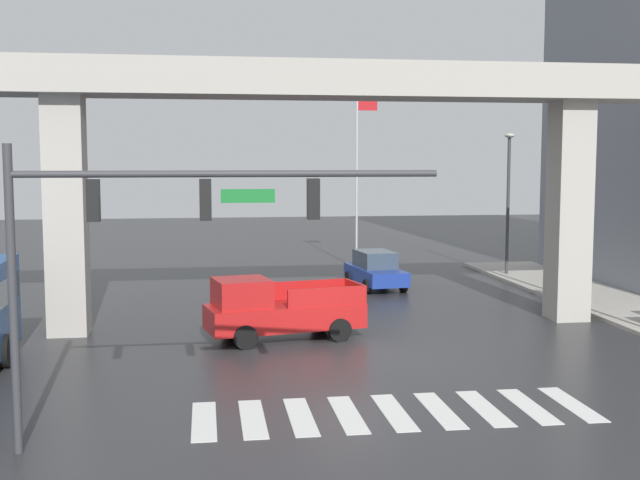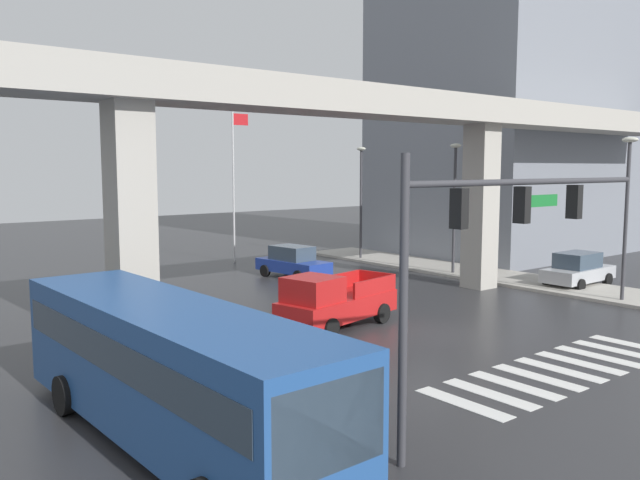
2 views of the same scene
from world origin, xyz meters
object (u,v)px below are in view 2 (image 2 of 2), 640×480
Objects in this scene: street_lamp_near_corner at (627,199)px; flagpole at (235,175)px; traffic_signal_mast at (490,231)px; city_bus at (168,363)px; street_lamp_far_north at (361,189)px; sedan_silver at (578,270)px; pickup_truck at (333,302)px; street_lamp_mid_block at (455,193)px; sedan_blue at (293,262)px.

flagpole reaches higher than street_lamp_near_corner.
street_lamp_near_corner is (16.27, 5.07, -0.01)m from traffic_signal_mast.
traffic_signal_mast is at bearing -34.95° from city_bus.
street_lamp_near_corner is at bearing -90.00° from street_lamp_far_north.
street_lamp_far_north is 0.77× the size of flagpole.
traffic_signal_mast is at bearing -155.42° from sedan_silver.
city_bus is 28.72m from street_lamp_far_north.
street_lamp_far_north is at bearing 53.82° from traffic_signal_mast.
flagpole reaches higher than pickup_truck.
street_lamp_mid_block is (0.00, 9.53, 0.00)m from street_lamp_near_corner.
street_lamp_mid_block is at bearing 21.77° from pickup_truck.
street_lamp_far_north is at bearing 39.64° from city_bus.
city_bus is 21.31m from sedan_blue.
sedan_silver is 7.51m from street_lamp_mid_block.
flagpole is at bearing 70.37° from traffic_signal_mast.
flagpole is (15.11, 22.27, 3.75)m from city_bus.
traffic_signal_mast is (-8.87, -19.50, 3.71)m from sedan_blue.
street_lamp_near_corner reaches higher than sedan_silver.
flagpole reaches higher than traffic_signal_mast.
street_lamp_near_corner is 17.18m from street_lamp_far_north.
street_lamp_near_corner is 22.32m from flagpole.
traffic_signal_mast is (-18.47, -8.45, 3.71)m from sedan_silver.
traffic_signal_mast is 1.20× the size of street_lamp_near_corner.
sedan_silver is at bearing -62.97° from flagpole.
flagpole reaches higher than sedan_silver.
city_bus is at bearing -124.16° from flagpole.
city_bus is 24.62m from sedan_silver.
traffic_signal_mast reaches higher than sedan_silver.
sedan_blue is 0.62× the size of street_lamp_far_north.
sedan_silver is at bearing 10.39° from city_bus.
street_lamp_far_north reaches higher than sedan_silver.
traffic_signal_mast is at bearing -126.18° from street_lamp_far_north.
sedan_blue is (14.60, 15.49, -0.87)m from city_bus.
sedan_blue and sedan_silver have the same top height.
city_bus is 2.43× the size of sedan_blue.
city_bus is at bearing -149.16° from pickup_truck.
traffic_signal_mast is 21.86m from street_lamp_mid_block.
sedan_silver is at bearing -80.93° from street_lamp_far_north.
street_lamp_near_corner is at bearing -72.00° from flagpole.
street_lamp_far_north reaches higher than pickup_truck.
sedan_blue is (5.49, 10.05, -0.14)m from pickup_truck.
city_bus reaches higher than sedan_blue.
sedan_silver is 0.60× the size of street_lamp_far_north.
pickup_truck is 18.50m from street_lamp_far_north.
street_lamp_near_corner is at bearing 2.75° from city_bus.
sedan_silver is (24.20, 4.44, -0.87)m from city_bus.
city_bus reaches higher than sedan_silver.
street_lamp_mid_block is (12.89, 5.15, 3.57)m from pickup_truck.
city_bus is 7.55m from traffic_signal_mast.
street_lamp_far_north reaches higher than sedan_blue.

